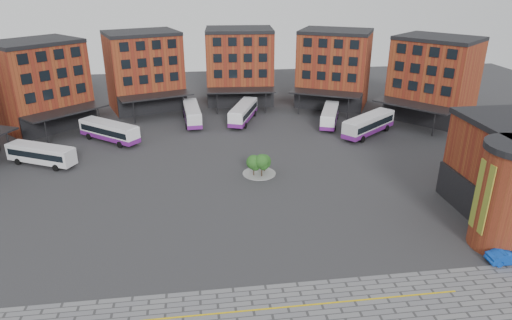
{
  "coord_description": "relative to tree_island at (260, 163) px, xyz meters",
  "views": [
    {
      "loc": [
        -5.87,
        -42.61,
        25.0
      ],
      "look_at": [
        0.94,
        7.3,
        4.0
      ],
      "focal_mm": 32.0,
      "sensor_mm": 36.0,
      "label": 1
    }
  ],
  "objects": [
    {
      "name": "tree_island",
      "position": [
        0.0,
        0.0,
        0.0
      ],
      "size": [
        4.4,
        4.4,
        3.16
      ],
      "color": "gray",
      "rests_on": "ground"
    },
    {
      "name": "blue_car",
      "position": [
        19.93,
        -22.38,
        -1.03
      ],
      "size": [
        4.02,
        1.41,
        1.32
      ],
      "primitive_type": "imported",
      "rotation": [
        0.0,
        0.0,
        1.57
      ],
      "color": "#0D3EAD",
      "rests_on": "ground"
    },
    {
      "name": "ground",
      "position": [
        -2.04,
        -11.58,
        -1.69
      ],
      "size": [
        160.0,
        160.0,
        0.0
      ],
      "primitive_type": "plane",
      "color": "#28282B",
      "rests_on": "ground"
    },
    {
      "name": "bus_c",
      "position": [
        -8.65,
        23.77,
        -0.02
      ],
      "size": [
        3.37,
        11.13,
        3.09
      ],
      "rotation": [
        0.0,
        0.0,
        0.07
      ],
      "color": "silver",
      "rests_on": "ground"
    },
    {
      "name": "bus_a",
      "position": [
        -29.42,
        7.56,
        0.01
      ],
      "size": [
        10.1,
        6.68,
        2.87
      ],
      "rotation": [
        0.0,
        0.0,
        1.1
      ],
      "color": "silver",
      "rests_on": "ground"
    },
    {
      "name": "yellow_line",
      "position": [
        -0.04,
        -25.58,
        -1.66
      ],
      "size": [
        26.0,
        0.15,
        0.02
      ],
      "primitive_type": "cube",
      "color": "gold",
      "rests_on": "paving_zone"
    },
    {
      "name": "bus_e",
      "position": [
        15.13,
        19.61,
        -0.1
      ],
      "size": [
        5.97,
        10.63,
        2.94
      ],
      "rotation": [
        0.0,
        0.0,
        -0.36
      ],
      "color": "white",
      "rests_on": "ground"
    },
    {
      "name": "bus_d",
      "position": [
        0.38,
        23.29,
        0.02
      ],
      "size": [
        6.38,
        11.4,
        3.16
      ],
      "rotation": [
        0.0,
        0.0,
        -0.36
      ],
      "color": "white",
      "rests_on": "ground"
    },
    {
      "name": "bus_f",
      "position": [
        19.88,
        13.48,
        0.09
      ],
      "size": [
        10.88,
        9.34,
        3.3
      ],
      "rotation": [
        0.0,
        0.0,
        -0.91
      ],
      "color": "silver",
      "rests_on": "ground"
    },
    {
      "name": "main_building",
      "position": [
        -6.81,
        26.67,
        5.53
      ],
      "size": [
        94.14,
        42.48,
        14.6
      ],
      "color": "brown",
      "rests_on": "ground"
    },
    {
      "name": "bus_b",
      "position": [
        -21.6,
        16.04,
        -0.01
      ],
      "size": [
        10.1,
        8.98,
        3.1
      ],
      "rotation": [
        0.0,
        0.0,
        0.88
      ],
      "color": "white",
      "rests_on": "ground"
    }
  ]
}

